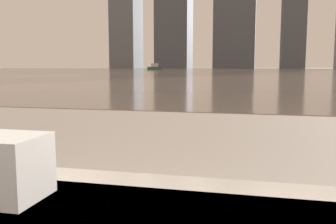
% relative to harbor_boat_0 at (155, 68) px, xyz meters
% --- Properties ---
extents(harbor_water, '(180.00, 110.00, 0.01)m').
position_rel_harbor_boat_0_xyz_m(harbor_water, '(19.96, -13.22, -0.48)').
color(harbor_water, gray).
rests_on(harbor_water, ground_plane).
extents(harbor_boat_0, '(2.31, 3.80, 1.35)m').
position_rel_harbor_boat_0_xyz_m(harbor_boat_0, '(0.00, 0.00, 0.00)').
color(harbor_boat_0, '#335647').
rests_on(harbor_boat_0, harbor_water).
extents(skyline_tower_3, '(6.35, 12.34, 27.23)m').
position_rel_harbor_boat_0_xyz_m(skyline_tower_3, '(30.72, 42.78, 13.13)').
color(skyline_tower_3, '#4C515B').
rests_on(skyline_tower_3, ground_plane).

